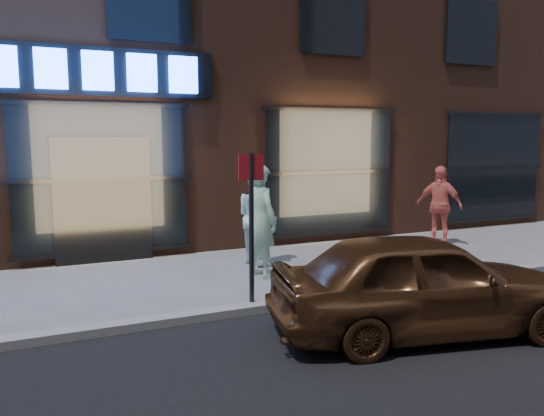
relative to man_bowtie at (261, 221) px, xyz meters
The scene contains 8 objects.
ground 3.05m from the man_bowtie, 143.68° to the right, with size 90.00×90.00×0.00m, color slate.
curb 3.03m from the man_bowtie, 143.68° to the right, with size 60.00×0.25×0.12m, color gray.
storefront_building 7.89m from the man_bowtie, 110.34° to the left, with size 30.20×8.28×10.30m.
man_bowtie is the anchor object (origin of this frame).
man_cap 0.98m from the man_bowtie, 70.87° to the left, with size 0.88×0.68×1.81m, color white.
passerby 4.81m from the man_bowtie, 11.24° to the left, with size 1.03×0.43×1.76m, color #F17363.
gold_sedan 3.39m from the man_bowtie, 76.94° to the right, with size 1.50×3.74×1.27m, color brown.
sign_post 1.84m from the man_bowtie, 116.90° to the right, with size 0.35×0.07×2.19m.
Camera 1 is at (-1.14, -6.53, 2.40)m, focal length 35.00 mm.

